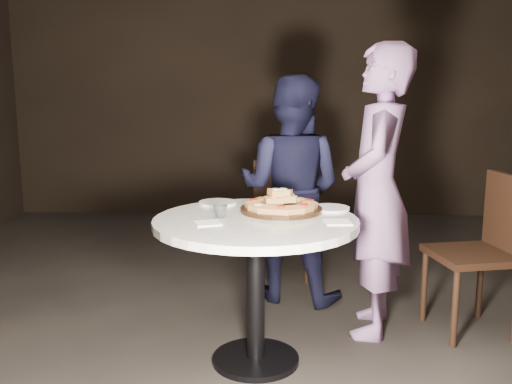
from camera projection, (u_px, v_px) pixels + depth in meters
floor at (277, 350)px, 3.24m from camera, size 7.00×7.00×0.00m
table at (256, 246)px, 2.98m from camera, size 1.41×1.41×0.80m
serving_board at (281, 209)px, 3.12m from camera, size 0.46×0.46×0.02m
focaccia_pile at (281, 202)px, 3.12m from camera, size 0.40×0.40×0.11m
plate_left at (218, 203)px, 3.32m from camera, size 0.26×0.26×0.01m
plate_right at (330, 208)px, 3.17m from camera, size 0.23×0.23×0.01m
water_glass at (220, 211)px, 2.97m from camera, size 0.08×0.08×0.07m
napkin_near at (208, 223)px, 2.84m from camera, size 0.16×0.16×0.01m
napkin_far at (338, 222)px, 2.86m from camera, size 0.14×0.14×0.01m
chair_far at (286, 210)px, 4.38m from camera, size 0.53×0.54×0.93m
chair_right at (487, 242)px, 3.41m from camera, size 0.55×0.53×0.96m
diner_navy at (290, 189)px, 3.92m from camera, size 0.90×0.80×1.55m
diner_teal at (377, 192)px, 3.35m from camera, size 0.53×0.70×1.73m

